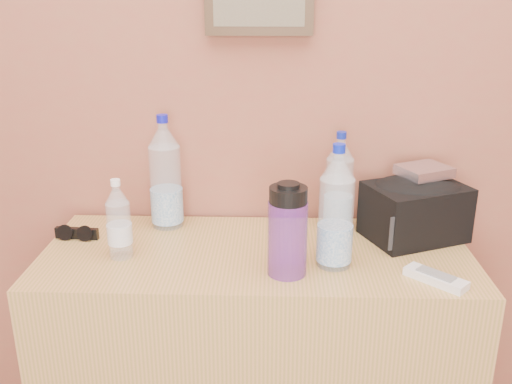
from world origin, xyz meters
TOP-DOWN VIEW (x-y plane):
  - dresser at (-0.02, 1.74)m, footprint 1.16×0.48m
  - pet_large_b at (-0.29, 1.91)m, footprint 0.09×0.09m
  - pet_large_c at (0.22, 1.91)m, footprint 0.08×0.08m
  - pet_large_d at (0.18, 1.66)m, footprint 0.09×0.09m
  - pet_small at (-0.38, 1.69)m, footprint 0.06×0.06m
  - nalgene_bottle at (0.06, 1.61)m, footprint 0.10×0.10m
  - sunglasses at (-0.53, 1.80)m, footprint 0.13×0.06m
  - ac_remote at (0.42, 1.58)m, footprint 0.14×0.14m
  - toiletry_bag at (0.43, 1.84)m, footprint 0.31×0.28m
  - foil_packet at (0.45, 1.87)m, footprint 0.17×0.16m

SIDE VIEW (x-z plane):
  - dresser at x=-0.02m, z-range 0.00..0.73m
  - ac_remote at x=0.42m, z-range 0.73..0.75m
  - sunglasses at x=-0.53m, z-range 0.73..0.76m
  - toiletry_bag at x=0.43m, z-range 0.73..0.90m
  - pet_small at x=-0.38m, z-range 0.71..0.93m
  - nalgene_bottle at x=0.06m, z-range 0.72..0.96m
  - pet_large_c at x=0.22m, z-range 0.71..1.00m
  - pet_large_d at x=0.18m, z-range 0.71..1.03m
  - pet_large_b at x=-0.29m, z-range 0.71..1.04m
  - foil_packet at x=0.45m, z-range 0.90..0.93m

